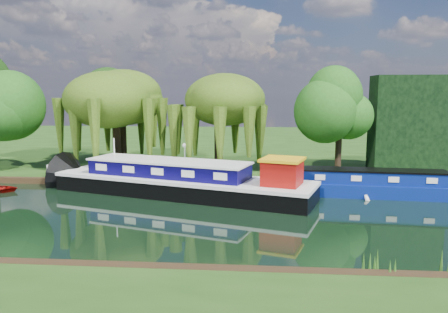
{
  "coord_description": "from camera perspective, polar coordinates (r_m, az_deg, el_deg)",
  "views": [
    {
      "loc": [
        6.5,
        -23.95,
        7.06
      ],
      "look_at": [
        4.14,
        4.79,
        2.8
      ],
      "focal_mm": 35.0,
      "sensor_mm": 36.0,
      "label": 1
    }
  ],
  "objects": [
    {
      "name": "far_bank",
      "position": [
        58.71,
        -1.7,
        1.71
      ],
      "size": [
        120.0,
        52.0,
        0.45
      ],
      "primitive_type": "cube",
      "color": "#1B3D10",
      "rests_on": "ground"
    },
    {
      "name": "narrowboat",
      "position": [
        31.63,
        18.79,
        -3.64
      ],
      "size": [
        13.74,
        3.39,
        1.98
      ],
      "rotation": [
        0.0,
        0.0,
        -0.08
      ],
      "color": "navy",
      "rests_on": "ground"
    },
    {
      "name": "ground",
      "position": [
        25.8,
        -10.18,
        -7.61
      ],
      "size": [
        120.0,
        120.0,
        0.0
      ],
      "primitive_type": "plane",
      "color": "black"
    },
    {
      "name": "white_cruiser",
      "position": [
        31.24,
        17.48,
        -5.05
      ],
      "size": [
        2.62,
        2.29,
        1.33
      ],
      "primitive_type": "imported",
      "rotation": [
        0.0,
        0.0,
        1.62
      ],
      "color": "silver",
      "rests_on": "ground"
    },
    {
      "name": "tree_far_right",
      "position": [
        36.9,
        14.89,
        5.86
      ],
      "size": [
        4.57,
        4.57,
        7.48
      ],
      "color": "black",
      "rests_on": "far_bank"
    },
    {
      "name": "dutch_barge",
      "position": [
        30.27,
        -5.32,
        -3.25
      ],
      "size": [
        18.83,
        9.46,
        3.89
      ],
      "rotation": [
        0.0,
        0.0,
        -0.3
      ],
      "color": "black",
      "rests_on": "ground"
    },
    {
      "name": "tree_far_mid",
      "position": [
        42.87,
        -13.13,
        6.85
      ],
      "size": [
        4.97,
        4.97,
        8.13
      ],
      "color": "black",
      "rests_on": "far_bank"
    },
    {
      "name": "conifer_hedge",
      "position": [
        40.04,
        22.92,
        4.0
      ],
      "size": [
        6.0,
        3.0,
        8.0
      ],
      "primitive_type": "cube",
      "color": "black",
      "rests_on": "far_bank"
    },
    {
      "name": "reeds_near",
      "position": [
        17.63,
        5.73,
        -13.31
      ],
      "size": [
        33.7,
        1.5,
        1.1
      ],
      "color": "#1F5316",
      "rests_on": "ground"
    },
    {
      "name": "willow_right",
      "position": [
        35.63,
        -0.72,
        6.34
      ],
      "size": [
        5.99,
        5.99,
        7.3
      ],
      "color": "black",
      "rests_on": "far_bank"
    },
    {
      "name": "willow_left",
      "position": [
        38.99,
        -14.0,
        7.03
      ],
      "size": [
        6.71,
        6.71,
        8.04
      ],
      "color": "black",
      "rests_on": "far_bank"
    },
    {
      "name": "mooring_posts",
      "position": [
        33.66,
        -7.4,
        -2.13
      ],
      "size": [
        19.16,
        0.16,
        1.0
      ],
      "color": "silver",
      "rests_on": "far_bank"
    },
    {
      "name": "lamppost",
      "position": [
        35.28,
        -5.15,
        0.81
      ],
      "size": [
        0.36,
        0.36,
        2.56
      ],
      "color": "silver",
      "rests_on": "far_bank"
    }
  ]
}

